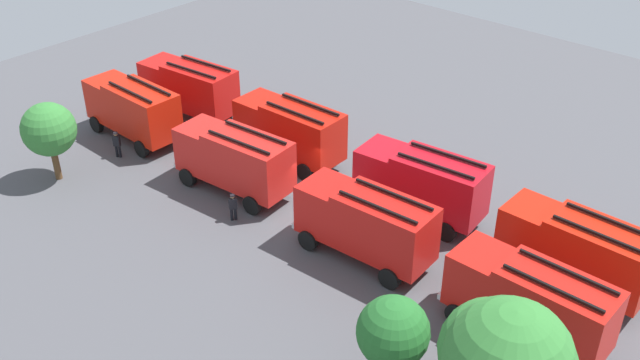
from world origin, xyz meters
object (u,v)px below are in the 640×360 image
Objects in this scene: tree_1 at (491,352)px; tree_3 at (49,130)px; traffic_cone_0 at (141,112)px; fire_truck_0 at (576,248)px; fire_truck_6 at (234,158)px; tree_2 at (393,332)px; fire_truck_5 at (366,222)px; firefighter_4 at (639,258)px; firefighter_1 at (117,143)px; fire_truck_3 at (189,86)px; firefighter_2 at (155,71)px; firefighter_3 at (251,121)px; fire_truck_7 at (133,108)px; fire_truck_1 at (421,182)px; fire_truck_2 at (290,129)px; fire_truck_4 at (530,300)px; firefighter_0 at (233,206)px.

tree_3 is (27.99, 0.45, -0.73)m from tree_1.
tree_3 is 9.03m from traffic_cone_0.
fire_truck_0 is 28.90m from tree_3.
fire_truck_6 is 1.66× the size of tree_2.
tree_3 is (8.87, 5.94, 1.08)m from fire_truck_6.
fire_truck_5 is 13.13m from firefighter_4.
firefighter_1 is 4.50m from tree_3.
firefighter_2 is at bearing -21.65° from fire_truck_3.
tree_2 is at bearing -17.63° from firefighter_3.
traffic_cone_0 is (2.16, -2.03, -1.78)m from fire_truck_7.
fire_truck_7 is 4.01× the size of firefighter_4.
fire_truck_1 and fire_truck_5 have the same top height.
fire_truck_7 is at bearing 24.05° from fire_truck_2.
fire_truck_7 is at bearing 8.45° from fire_truck_1.
fire_truck_2 reaches higher than traffic_cone_0.
fire_truck_1 is at bearing 10.23° from firefighter_3.
fire_truck_3 is 26.97m from tree_2.
tree_2 is at bearing 9.47° from tree_1.
firefighter_3 is (-5.22, -5.26, -1.22)m from fire_truck_7.
fire_truck_4 and fire_truck_5 have the same top height.
fire_truck_3 is 10.62m from tree_3.
fire_truck_6 is 4.62× the size of firefighter_0.
tree_2 reaches higher than fire_truck_5.
tree_1 reaches higher than tree_2.
fire_truck_3 is at bearing -31.06° from fire_truck_6.
fire_truck_5 is 8.59m from tree_2.
tree_2 reaches higher than firefighter_0.
fire_truck_1 reaches higher than firefighter_3.
firefighter_4 is at bearing 17.49° from firefighter_3.
firefighter_1 is 29.97m from firefighter_4.
fire_truck_6 is 4.43× the size of firefighter_3.
firefighter_1 is 5.44m from traffic_cone_0.
firefighter_0 is at bearing 8.00° from fire_truck_4.
tree_3 is (8.77, 10.54, 1.08)m from fire_truck_2.
tree_3 is 6.51× the size of traffic_cone_0.
firefighter_1 is (26.40, 2.10, -1.20)m from fire_truck_4.
firefighter_3 is (-5.07, -0.78, -1.22)m from fire_truck_3.
fire_truck_1 is at bearing 175.01° from fire_truck_3.
firefighter_0 is (-11.36, 6.71, -1.27)m from fire_truck_3.
fire_truck_2 is at bearing -4.28° from fire_truck_1.
fire_truck_7 is 4.34× the size of firefighter_3.
fire_truck_3 is 10.42m from fire_truck_6.
traffic_cone_0 is (11.65, -2.16, -1.78)m from fire_truck_6.
fire_truck_6 is (9.27, 4.81, 0.00)m from fire_truck_1.
firefighter_2 is at bearing -17.70° from fire_truck_5.
fire_truck_0 and fire_truck_1 have the same top height.
fire_truck_3 is 27.81m from fire_truck_4.
firefighter_0 is (-2.12, 6.71, -1.27)m from fire_truck_2.
firefighter_1 is at bearing 93.02° from fire_truck_3.
fire_truck_5 is (-18.70, 4.65, 0.00)m from fire_truck_3.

